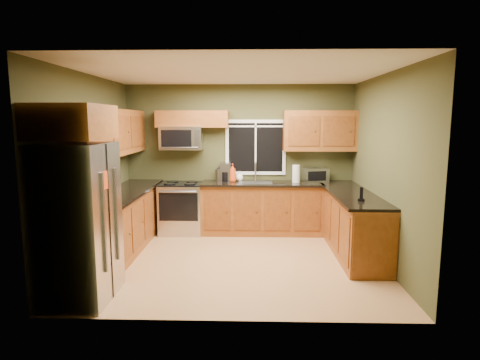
{
  "coord_description": "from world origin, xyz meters",
  "views": [
    {
      "loc": [
        0.22,
        -5.67,
        2.05
      ],
      "look_at": [
        0.05,
        0.35,
        1.15
      ],
      "focal_mm": 30.0,
      "sensor_mm": 36.0,
      "label": 1
    }
  ],
  "objects_px": {
    "range": "(182,208)",
    "cordless_phone": "(361,197)",
    "coffee_maker": "(225,173)",
    "kettle": "(219,174)",
    "soap_bottle_a": "(233,173)",
    "toaster_oven": "(316,175)",
    "soap_bottle_c": "(239,176)",
    "refrigerator": "(78,223)",
    "microwave": "(181,138)",
    "paper_towel_roll": "(296,174)"
  },
  "relations": [
    {
      "from": "soap_bottle_c",
      "to": "cordless_phone",
      "type": "xyz_separation_m",
      "value": [
        1.75,
        -1.82,
        -0.03
      ]
    },
    {
      "from": "range",
      "to": "paper_towel_roll",
      "type": "distance_m",
      "value": 2.17
    },
    {
      "from": "kettle",
      "to": "soap_bottle_a",
      "type": "distance_m",
      "value": 0.27
    },
    {
      "from": "toaster_oven",
      "to": "cordless_phone",
      "type": "height_order",
      "value": "toaster_oven"
    },
    {
      "from": "cordless_phone",
      "to": "soap_bottle_c",
      "type": "bearing_deg",
      "value": 133.8
    },
    {
      "from": "range",
      "to": "paper_towel_roll",
      "type": "height_order",
      "value": "paper_towel_roll"
    },
    {
      "from": "toaster_oven",
      "to": "kettle",
      "type": "relative_size",
      "value": 1.77
    },
    {
      "from": "coffee_maker",
      "to": "soap_bottle_a",
      "type": "bearing_deg",
      "value": -26.86
    },
    {
      "from": "paper_towel_roll",
      "to": "soap_bottle_a",
      "type": "xyz_separation_m",
      "value": [
        -1.15,
        0.05,
        0.01
      ]
    },
    {
      "from": "paper_towel_roll",
      "to": "coffee_maker",
      "type": "bearing_deg",
      "value": 174.69
    },
    {
      "from": "microwave",
      "to": "kettle",
      "type": "height_order",
      "value": "microwave"
    },
    {
      "from": "refrigerator",
      "to": "coffee_maker",
      "type": "relative_size",
      "value": 5.42
    },
    {
      "from": "range",
      "to": "soap_bottle_a",
      "type": "relative_size",
      "value": 2.84
    },
    {
      "from": "refrigerator",
      "to": "soap_bottle_a",
      "type": "distance_m",
      "value": 3.29
    },
    {
      "from": "refrigerator",
      "to": "toaster_oven",
      "type": "relative_size",
      "value": 3.81
    },
    {
      "from": "soap_bottle_c",
      "to": "soap_bottle_a",
      "type": "bearing_deg",
      "value": -140.86
    },
    {
      "from": "microwave",
      "to": "toaster_oven",
      "type": "distance_m",
      "value": 2.53
    },
    {
      "from": "coffee_maker",
      "to": "kettle",
      "type": "xyz_separation_m",
      "value": [
        -0.12,
        0.02,
        -0.03
      ]
    },
    {
      "from": "microwave",
      "to": "coffee_maker",
      "type": "bearing_deg",
      "value": 1.86
    },
    {
      "from": "range",
      "to": "soap_bottle_a",
      "type": "distance_m",
      "value": 1.13
    },
    {
      "from": "toaster_oven",
      "to": "paper_towel_roll",
      "type": "distance_m",
      "value": 0.37
    },
    {
      "from": "microwave",
      "to": "kettle",
      "type": "distance_m",
      "value": 0.95
    },
    {
      "from": "refrigerator",
      "to": "range",
      "type": "distance_m",
      "value": 2.89
    },
    {
      "from": "kettle",
      "to": "soap_bottle_a",
      "type": "xyz_separation_m",
      "value": [
        0.25,
        -0.09,
        0.04
      ]
    },
    {
      "from": "coffee_maker",
      "to": "kettle",
      "type": "height_order",
      "value": "coffee_maker"
    },
    {
      "from": "soap_bottle_c",
      "to": "range",
      "type": "bearing_deg",
      "value": -169.77
    },
    {
      "from": "soap_bottle_c",
      "to": "paper_towel_roll",
      "type": "bearing_deg",
      "value": -8.17
    },
    {
      "from": "kettle",
      "to": "cordless_phone",
      "type": "height_order",
      "value": "kettle"
    },
    {
      "from": "range",
      "to": "cordless_phone",
      "type": "bearing_deg",
      "value": -30.27
    },
    {
      "from": "range",
      "to": "kettle",
      "type": "relative_size",
      "value": 3.52
    },
    {
      "from": "toaster_oven",
      "to": "refrigerator",
      "type": "bearing_deg",
      "value": -137.42
    },
    {
      "from": "coffee_maker",
      "to": "soap_bottle_c",
      "type": "xyz_separation_m",
      "value": [
        0.26,
        0.03,
        -0.07
      ]
    },
    {
      "from": "cordless_phone",
      "to": "range",
      "type": "bearing_deg",
      "value": 149.73
    },
    {
      "from": "soap_bottle_a",
      "to": "cordless_phone",
      "type": "distance_m",
      "value": 2.54
    },
    {
      "from": "refrigerator",
      "to": "soap_bottle_a",
      "type": "relative_size",
      "value": 5.46
    },
    {
      "from": "refrigerator",
      "to": "soap_bottle_c",
      "type": "bearing_deg",
      "value": 59.56
    },
    {
      "from": "microwave",
      "to": "toaster_oven",
      "type": "height_order",
      "value": "microwave"
    },
    {
      "from": "soap_bottle_c",
      "to": "toaster_oven",
      "type": "bearing_deg",
      "value": -3.41
    },
    {
      "from": "refrigerator",
      "to": "coffee_maker",
      "type": "height_order",
      "value": "refrigerator"
    },
    {
      "from": "range",
      "to": "paper_towel_roll",
      "type": "xyz_separation_m",
      "value": [
        2.08,
        0.04,
        0.63
      ]
    },
    {
      "from": "range",
      "to": "coffee_maker",
      "type": "relative_size",
      "value": 2.82
    },
    {
      "from": "paper_towel_roll",
      "to": "cordless_phone",
      "type": "height_order",
      "value": "paper_towel_roll"
    },
    {
      "from": "soap_bottle_c",
      "to": "cordless_phone",
      "type": "bearing_deg",
      "value": -46.2
    },
    {
      "from": "refrigerator",
      "to": "soap_bottle_a",
      "type": "height_order",
      "value": "refrigerator"
    },
    {
      "from": "coffee_maker",
      "to": "cordless_phone",
      "type": "bearing_deg",
      "value": -41.79
    },
    {
      "from": "range",
      "to": "soap_bottle_a",
      "type": "height_order",
      "value": "soap_bottle_a"
    },
    {
      "from": "toaster_oven",
      "to": "soap_bottle_a",
      "type": "distance_m",
      "value": 1.51
    },
    {
      "from": "refrigerator",
      "to": "kettle",
      "type": "relative_size",
      "value": 6.75
    },
    {
      "from": "microwave",
      "to": "soap_bottle_c",
      "type": "distance_m",
      "value": 1.26
    },
    {
      "from": "toaster_oven",
      "to": "soap_bottle_c",
      "type": "relative_size",
      "value": 2.63
    }
  ]
}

